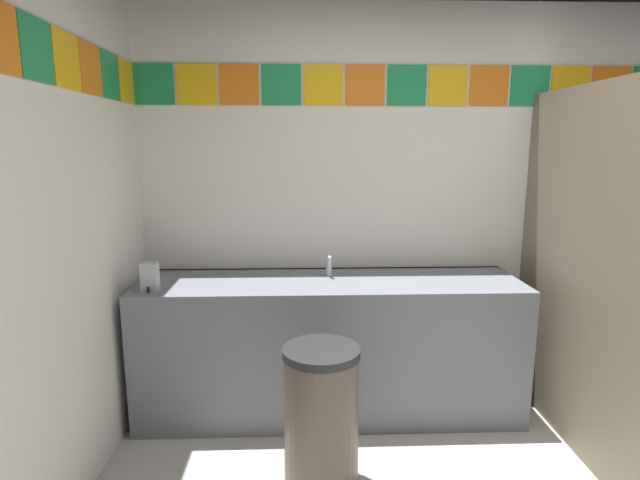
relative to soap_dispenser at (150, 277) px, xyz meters
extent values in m
cube|color=silver|center=(1.76, 0.53, 0.33)|extent=(3.89, 0.08, 2.50)
cube|color=#1E8C4C|center=(-0.05, 0.49, 1.09)|extent=(0.24, 0.01, 0.24)
cube|color=yellow|center=(0.21, 0.49, 1.09)|extent=(0.24, 0.01, 0.24)
cube|color=orange|center=(0.47, 0.49, 1.09)|extent=(0.24, 0.01, 0.24)
cube|color=#1E8C4C|center=(0.73, 0.49, 1.09)|extent=(0.24, 0.01, 0.24)
cube|color=yellow|center=(0.99, 0.49, 1.09)|extent=(0.24, 0.01, 0.24)
cube|color=orange|center=(1.25, 0.49, 1.09)|extent=(0.24, 0.01, 0.24)
cube|color=#1E8C4C|center=(1.51, 0.49, 1.09)|extent=(0.24, 0.01, 0.24)
cube|color=yellow|center=(1.76, 0.49, 1.09)|extent=(0.24, 0.01, 0.24)
cube|color=orange|center=(2.02, 0.49, 1.09)|extent=(0.24, 0.01, 0.24)
cube|color=#1E8C4C|center=(2.28, 0.49, 1.09)|extent=(0.24, 0.01, 0.24)
cube|color=yellow|center=(2.54, 0.49, 1.09)|extent=(0.24, 0.01, 0.24)
cube|color=orange|center=(2.80, 0.49, 1.09)|extent=(0.24, 0.01, 0.24)
cube|color=#1E8C4C|center=(-0.18, -0.63, 1.09)|extent=(0.01, 0.24, 0.24)
cube|color=yellow|center=(-0.18, -0.38, 1.09)|extent=(0.01, 0.24, 0.24)
cube|color=orange|center=(-0.18, -0.13, 1.09)|extent=(0.01, 0.24, 0.24)
cube|color=#1E8C4C|center=(-0.18, 0.12, 1.09)|extent=(0.01, 0.24, 0.24)
cube|color=yellow|center=(-0.18, 0.37, 1.09)|extent=(0.01, 0.24, 0.24)
cube|color=slate|center=(1.01, 0.19, -0.50)|extent=(2.29, 0.61, 0.84)
cube|color=slate|center=(1.01, 0.48, -0.12)|extent=(2.29, 0.03, 0.08)
cylinder|color=white|center=(1.01, 0.16, -0.13)|extent=(0.34, 0.34, 0.10)
cylinder|color=silver|center=(1.01, 0.30, -0.05)|extent=(0.04, 0.04, 0.05)
cylinder|color=silver|center=(1.01, 0.25, 0.02)|extent=(0.02, 0.06, 0.09)
cube|color=#B7BABF|center=(0.00, 0.00, 0.00)|extent=(0.09, 0.07, 0.16)
cylinder|color=black|center=(0.00, -0.04, -0.06)|extent=(0.02, 0.02, 0.03)
cube|color=#726651|center=(2.33, -0.29, 0.06)|extent=(0.04, 1.57, 1.95)
cylinder|color=brown|center=(0.93, -0.53, -0.58)|extent=(0.36, 0.36, 0.67)
cylinder|color=#262628|center=(0.93, -0.53, -0.23)|extent=(0.37, 0.37, 0.04)
camera|label=1|loc=(0.85, -2.70, 0.72)|focal=27.86mm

